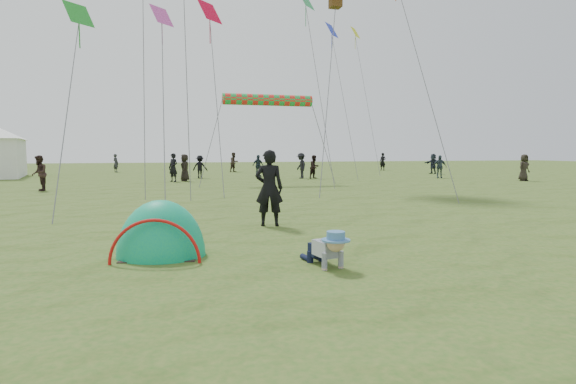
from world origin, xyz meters
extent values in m
plane|color=#2E581B|center=(0.00, 0.00, 0.00)|extent=(140.00, 140.00, 0.00)
ellipsoid|color=#088B7F|center=(-3.25, 2.19, 0.00)|extent=(1.76, 1.54, 2.02)
imported|color=black|center=(-0.68, 4.87, 0.95)|extent=(0.79, 0.62, 1.90)
imported|color=black|center=(16.97, 33.63, 0.85)|extent=(0.69, 0.74, 1.71)
imported|color=#31261F|center=(2.60, 34.08, 0.87)|extent=(1.07, 1.01, 1.75)
imported|color=#313F4B|center=(15.06, 21.30, 0.79)|extent=(1.01, 0.71, 1.59)
imported|color=black|center=(-0.99, 25.41, 0.79)|extent=(1.16, 0.92, 1.58)
imported|color=black|center=(18.48, 17.36, 0.84)|extent=(0.92, 0.70, 1.67)
imported|color=#2A2A30|center=(-7.60, 36.35, 0.81)|extent=(0.67, 0.70, 1.62)
imported|color=black|center=(6.54, 23.09, 0.80)|extent=(0.97, 0.89, 1.60)
imported|color=#1F2C36|center=(3.26, 26.37, 0.80)|extent=(1.01, 0.71, 1.59)
imported|color=black|center=(5.67, 23.39, 0.87)|extent=(0.75, 1.19, 1.75)
imported|color=black|center=(-2.11, 22.59, 0.84)|extent=(0.62, 0.87, 1.68)
imported|color=#1B222D|center=(18.03, 26.70, 0.83)|extent=(0.88, 1.62, 1.66)
imported|color=black|center=(-2.81, 22.19, 0.87)|extent=(0.75, 0.74, 1.74)
imported|color=#2E1E1C|center=(-8.95, 17.23, 0.84)|extent=(0.76, 0.91, 1.68)
cylinder|color=red|center=(2.50, 19.43, 4.78)|extent=(5.18, 0.64, 0.64)
plane|color=red|center=(-0.97, 16.79, 8.66)|extent=(1.30, 1.30, 1.06)
plane|color=yellow|center=(12.13, 29.41, 11.65)|extent=(1.12, 1.12, 0.91)
plane|color=#2EA95F|center=(4.87, 19.82, 10.65)|extent=(1.27, 1.27, 1.04)
plane|color=#2435CC|center=(8.43, 25.04, 10.49)|extent=(1.24, 1.24, 1.01)
plane|color=#D748AF|center=(-3.22, 13.08, 7.25)|extent=(0.95, 0.95, 0.78)
plane|color=green|center=(-6.02, 11.55, 6.67)|extent=(1.00, 1.00, 0.82)
camera|label=1|loc=(-3.10, -6.03, 1.87)|focal=28.00mm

